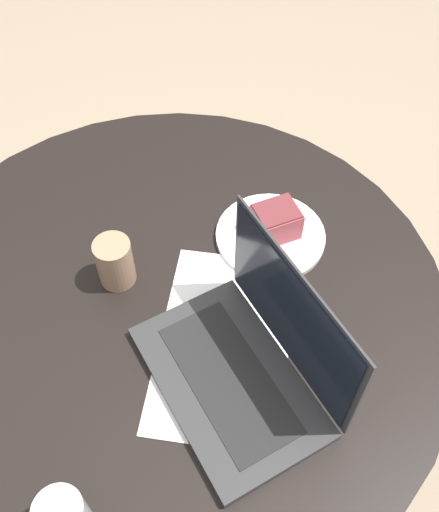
# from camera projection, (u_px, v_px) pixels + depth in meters

# --- Properties ---
(ground_plane) EXTENTS (12.00, 12.00, 0.00)m
(ground_plane) POSITION_uv_depth(u_px,v_px,m) (184.00, 444.00, 1.75)
(ground_plane) COLOR gray
(dining_table) EXTENTS (1.07, 1.07, 0.78)m
(dining_table) POSITION_uv_depth(u_px,v_px,m) (171.00, 347.00, 1.27)
(dining_table) COLOR black
(dining_table) RESTS_ON ground_plane
(paper_document) EXTENTS (0.44, 0.34, 0.00)m
(paper_document) POSITION_uv_depth(u_px,v_px,m) (224.00, 342.00, 1.07)
(paper_document) COLOR white
(paper_document) RESTS_ON dining_table
(plate) EXTENTS (0.22, 0.22, 0.01)m
(plate) POSITION_uv_depth(u_px,v_px,m) (270.00, 236.00, 1.21)
(plate) COLOR silver
(plate) RESTS_ON dining_table
(cake_slice) EXTENTS (0.09, 0.10, 0.07)m
(cake_slice) POSITION_uv_depth(u_px,v_px,m) (276.00, 221.00, 1.18)
(cake_slice) COLOR #B74C51
(cake_slice) RESTS_ON plate
(fork) EXTENTS (0.16, 0.11, 0.00)m
(fork) POSITION_uv_depth(u_px,v_px,m) (261.00, 247.00, 1.18)
(fork) COLOR silver
(fork) RESTS_ON plate
(coffee_glass) EXTENTS (0.07, 0.07, 0.10)m
(coffee_glass) POSITION_uv_depth(u_px,v_px,m) (115.00, 262.00, 1.11)
(coffee_glass) COLOR #997556
(coffee_glass) RESTS_ON dining_table
(laptop) EXTENTS (0.40, 0.33, 0.25)m
(laptop) POSITION_uv_depth(u_px,v_px,m) (247.00, 362.00, 1.00)
(laptop) COLOR #2D2D2D
(laptop) RESTS_ON dining_table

